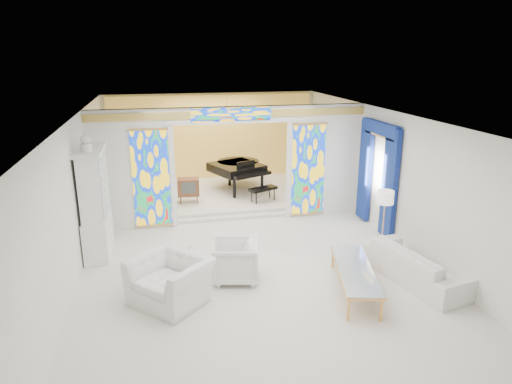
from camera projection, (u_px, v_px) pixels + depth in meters
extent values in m
plane|color=silver|center=(247.00, 251.00, 10.25)|extent=(12.00, 12.00, 0.00)
cube|color=white|center=(247.00, 117.00, 9.37)|extent=(7.00, 12.00, 0.02)
cube|color=silver|center=(212.00, 138.00, 15.41)|extent=(7.00, 0.02, 3.00)
cube|color=silver|center=(375.00, 367.00, 4.21)|extent=(7.00, 0.02, 3.00)
cube|color=silver|center=(75.00, 198.00, 9.09)|extent=(0.02, 12.00, 3.00)
cube|color=silver|center=(395.00, 178.00, 10.53)|extent=(0.02, 12.00, 3.00)
cube|color=silver|center=(131.00, 171.00, 11.16)|extent=(2.00, 0.18, 3.00)
cube|color=silver|center=(324.00, 161.00, 12.19)|extent=(2.00, 0.18, 3.00)
cube|color=silver|center=(231.00, 115.00, 11.30)|extent=(3.00, 0.18, 0.40)
cube|color=white|center=(173.00, 177.00, 11.33)|extent=(0.12, 0.06, 2.60)
cube|color=white|center=(289.00, 171.00, 11.95)|extent=(0.12, 0.06, 2.60)
cube|color=white|center=(232.00, 121.00, 11.25)|extent=(3.24, 0.06, 0.12)
cube|color=gold|center=(231.00, 114.00, 11.20)|extent=(7.00, 0.05, 0.18)
cube|color=gold|center=(151.00, 179.00, 11.22)|extent=(0.90, 0.04, 2.40)
cube|color=gold|center=(308.00, 170.00, 12.05)|extent=(0.90, 0.04, 2.40)
cube|color=gold|center=(232.00, 114.00, 11.19)|extent=(2.00, 0.04, 0.34)
cube|color=silver|center=(221.00, 194.00, 14.05)|extent=(6.80, 3.80, 0.18)
cube|color=#E9C351|center=(213.00, 139.00, 15.30)|extent=(6.70, 0.10, 2.90)
cylinder|color=#DA9B4C|center=(227.00, 114.00, 13.28)|extent=(0.48, 0.48, 0.30)
cube|color=navy|center=(390.00, 184.00, 10.60)|extent=(0.12, 0.55, 2.60)
cube|color=navy|center=(365.00, 170.00, 11.81)|extent=(0.12, 0.55, 2.60)
cube|color=navy|center=(381.00, 128.00, 10.85)|extent=(0.14, 1.70, 0.30)
cube|color=gold|center=(380.00, 135.00, 10.90)|extent=(0.12, 1.50, 0.06)
cube|color=white|center=(98.00, 234.00, 10.02)|extent=(0.50, 1.40, 0.90)
cube|color=white|center=(93.00, 184.00, 9.68)|extent=(0.44, 1.30, 1.40)
cube|color=silver|center=(104.00, 183.00, 9.73)|extent=(0.01, 1.20, 1.30)
cube|color=white|center=(89.00, 150.00, 9.46)|extent=(0.56, 1.46, 0.08)
cylinder|color=white|center=(86.00, 147.00, 9.10)|extent=(0.22, 0.22, 0.16)
sphere|color=white|center=(85.00, 140.00, 9.05)|extent=(0.20, 0.20, 0.20)
imported|color=white|center=(170.00, 281.00, 8.06)|extent=(1.67, 1.68, 0.82)
imported|color=white|center=(235.00, 261.00, 8.86)|extent=(1.03, 1.01, 0.79)
imported|color=white|center=(416.00, 264.00, 8.87)|extent=(1.35, 2.44, 0.67)
cylinder|color=white|center=(192.00, 255.00, 8.83)|extent=(0.45, 0.45, 0.03)
cylinder|color=white|center=(192.00, 267.00, 8.91)|extent=(0.07, 0.07, 0.50)
cylinder|color=white|center=(193.00, 278.00, 8.98)|extent=(0.30, 0.30, 0.03)
imported|color=white|center=(191.00, 250.00, 8.80)|extent=(0.23, 0.23, 0.20)
cube|color=silver|center=(355.00, 269.00, 8.40)|extent=(1.11, 2.17, 0.04)
cube|color=#DA9B4C|center=(355.00, 270.00, 8.41)|extent=(1.15, 2.21, 0.03)
cube|color=#DA9B4C|center=(348.00, 309.00, 7.53)|extent=(0.05, 0.05, 0.43)
cube|color=#DA9B4C|center=(381.00, 310.00, 7.52)|extent=(0.05, 0.05, 0.43)
cube|color=#DA9B4C|center=(333.00, 258.00, 9.42)|extent=(0.05, 0.05, 0.43)
cube|color=#DA9B4C|center=(359.00, 258.00, 9.41)|extent=(0.05, 0.05, 0.43)
cylinder|color=#DA9B4C|center=(381.00, 253.00, 10.14)|extent=(0.30, 0.30, 0.03)
cylinder|color=#DA9B4C|center=(383.00, 225.00, 9.95)|extent=(0.03, 0.03, 1.33)
cylinder|color=white|center=(385.00, 197.00, 9.76)|extent=(0.43, 0.43, 0.28)
cube|color=black|center=(236.00, 168.00, 13.99)|extent=(1.78, 1.83, 0.26)
cylinder|color=black|center=(238.00, 165.00, 14.39)|extent=(1.73, 1.73, 0.26)
cube|color=black|center=(252.00, 175.00, 13.36)|extent=(1.25, 0.74, 0.09)
cube|color=white|center=(253.00, 175.00, 13.30)|extent=(1.09, 0.54, 0.03)
cube|color=black|center=(246.00, 165.00, 13.54)|extent=(0.60, 0.28, 0.23)
cube|color=black|center=(263.00, 189.00, 13.02)|extent=(0.88, 0.62, 0.07)
cylinder|color=black|center=(234.00, 189.00, 13.33)|extent=(0.12, 0.12, 0.57)
cylinder|color=black|center=(262.00, 183.00, 13.89)|extent=(0.12, 0.12, 0.57)
cylinder|color=black|center=(230.00, 177.00, 14.59)|extent=(0.12, 0.12, 0.57)
cube|color=brown|center=(188.00, 187.00, 12.88)|extent=(0.63, 0.46, 0.49)
cube|color=#393F3C|center=(188.00, 188.00, 12.68)|extent=(0.39, 0.05, 0.31)
cone|color=brown|center=(181.00, 201.00, 12.81)|extent=(0.04, 0.04, 0.21)
cone|color=brown|center=(197.00, 200.00, 12.87)|extent=(0.04, 0.04, 0.21)
cone|color=brown|center=(181.00, 197.00, 13.09)|extent=(0.04, 0.04, 0.21)
cone|color=brown|center=(197.00, 197.00, 13.15)|extent=(0.04, 0.04, 0.21)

